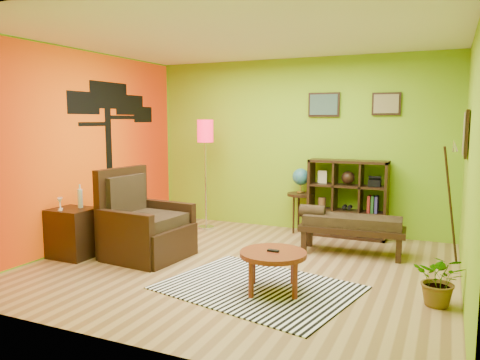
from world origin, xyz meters
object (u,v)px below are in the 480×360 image
at_px(coffee_table, 273,257).
at_px(bench, 349,224).
at_px(potted_plant, 440,285).
at_px(armchair, 143,230).
at_px(cube_shelf, 348,199).
at_px(globe_table, 301,184).
at_px(side_cabinet, 73,232).
at_px(floor_lamp, 205,141).

xyz_separation_m(coffee_table, bench, (0.45, 1.75, 0.04)).
bearing_deg(bench, potted_plant, -50.96).
bearing_deg(armchair, cube_shelf, 43.67).
height_order(armchair, cube_shelf, cube_shelf).
bearing_deg(cube_shelf, globe_table, -179.01).
distance_m(cube_shelf, bench, 0.97).
height_order(coffee_table, bench, bench).
height_order(side_cabinet, globe_table, globe_table).
xyz_separation_m(cube_shelf, bench, (0.20, -0.93, -0.19)).
distance_m(side_cabinet, floor_lamp, 2.59).
distance_m(side_cabinet, globe_table, 3.50).
relative_size(globe_table, potted_plant, 1.96).
bearing_deg(cube_shelf, floor_lamp, -170.37).
distance_m(cube_shelf, potted_plant, 2.77).
distance_m(floor_lamp, globe_table, 1.71).
relative_size(coffee_table, floor_lamp, 0.39).
bearing_deg(coffee_table, side_cabinet, 177.74).
xyz_separation_m(floor_lamp, cube_shelf, (2.29, 0.39, -0.87)).
bearing_deg(cube_shelf, potted_plant, -60.00).
xyz_separation_m(side_cabinet, potted_plant, (4.49, 0.19, -0.12)).
relative_size(coffee_table, cube_shelf, 0.59).
bearing_deg(coffee_table, bench, 75.50).
bearing_deg(side_cabinet, coffee_table, -2.26).
xyz_separation_m(globe_table, potted_plant, (2.13, -2.36, -0.58)).
distance_m(globe_table, cube_shelf, 0.79).
xyz_separation_m(side_cabinet, globe_table, (2.35, 2.55, 0.46)).
relative_size(floor_lamp, globe_table, 1.74).
distance_m(armchair, side_cabinet, 0.93).
bearing_deg(armchair, potted_plant, -3.24).
bearing_deg(cube_shelf, armchair, -136.33).
bearing_deg(armchair, bench, 26.65).
distance_m(coffee_table, globe_table, 2.74).
height_order(armchair, floor_lamp, floor_lamp).
bearing_deg(bench, side_cabinet, -153.75).
bearing_deg(side_cabinet, bench, 26.25).
relative_size(floor_lamp, cube_shelf, 1.51).
distance_m(coffee_table, side_cabinet, 2.86).
bearing_deg(armchair, globe_table, 55.02).
relative_size(armchair, potted_plant, 2.22).
xyz_separation_m(coffee_table, potted_plant, (1.62, 0.30, -0.17)).
bearing_deg(floor_lamp, cube_shelf, 9.63).
distance_m(armchair, cube_shelf, 3.15).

